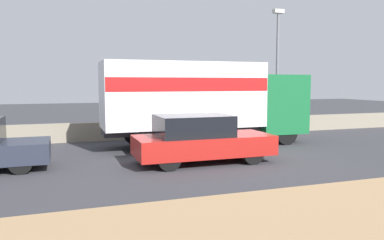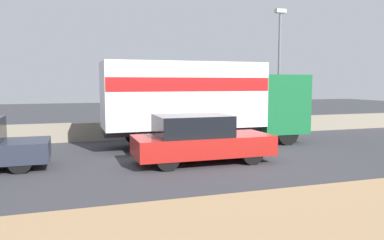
# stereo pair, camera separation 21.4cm
# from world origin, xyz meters

# --- Properties ---
(ground_plane) EXTENTS (80.00, 80.00, 0.00)m
(ground_plane) POSITION_xyz_m (0.00, 0.00, 0.00)
(ground_plane) COLOR #38383D
(dirt_shoulder_foreground) EXTENTS (60.00, 4.07, 0.04)m
(dirt_shoulder_foreground) POSITION_xyz_m (0.00, -5.71, 0.02)
(dirt_shoulder_foreground) COLOR tan
(dirt_shoulder_foreground) RESTS_ON ground_plane
(stone_wall_backdrop) EXTENTS (60.00, 0.35, 0.84)m
(stone_wall_backdrop) POSITION_xyz_m (0.00, 5.96, 0.42)
(stone_wall_backdrop) COLOR gray
(stone_wall_backdrop) RESTS_ON ground_plane
(street_lamp) EXTENTS (0.56, 0.28, 6.40)m
(street_lamp) POSITION_xyz_m (5.87, 5.61, 3.74)
(street_lamp) COLOR slate
(street_lamp) RESTS_ON ground_plane
(box_truck) EXTENTS (8.67, 2.39, 3.47)m
(box_truck) POSITION_xyz_m (0.78, 3.17, 2.04)
(box_truck) COLOR #196B38
(box_truck) RESTS_ON ground_plane
(car_hatchback) EXTENTS (4.54, 1.88, 1.59)m
(car_hatchback) POSITION_xyz_m (-0.50, -0.04, 0.79)
(car_hatchback) COLOR #B21E19
(car_hatchback) RESTS_ON ground_plane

